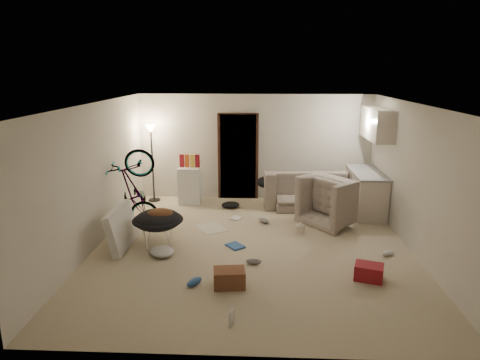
{
  "coord_description": "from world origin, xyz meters",
  "views": [
    {
      "loc": [
        0.1,
        -7.05,
        3.06
      ],
      "look_at": [
        -0.25,
        0.6,
        1.07
      ],
      "focal_mm": 32.0,
      "sensor_mm": 36.0,
      "label": 1
    }
  ],
  "objects_px": {
    "armchair": "(338,205)",
    "juicer": "(300,229)",
    "floor_lamp": "(152,147)",
    "sofa": "(310,192)",
    "kitchen_counter": "(366,193)",
    "drink_case_a": "(229,278)",
    "mini_fridge": "(190,185)",
    "bicycle": "(135,208)",
    "drink_case_b": "(369,272)",
    "tv_box": "(121,228)",
    "saucer_chair": "(158,224)"
  },
  "relations": [
    {
      "from": "armchair",
      "to": "saucer_chair",
      "type": "distance_m",
      "value": 3.68
    },
    {
      "from": "armchair",
      "to": "juicer",
      "type": "distance_m",
      "value": 1.14
    },
    {
      "from": "tv_box",
      "to": "bicycle",
      "type": "bearing_deg",
      "value": 90.46
    },
    {
      "from": "floor_lamp",
      "to": "kitchen_counter",
      "type": "relative_size",
      "value": 1.21
    },
    {
      "from": "sofa",
      "to": "drink_case_a",
      "type": "relative_size",
      "value": 4.74
    },
    {
      "from": "floor_lamp",
      "to": "drink_case_b",
      "type": "bearing_deg",
      "value": -42.3
    },
    {
      "from": "sofa",
      "to": "saucer_chair",
      "type": "relative_size",
      "value": 2.37
    },
    {
      "from": "drink_case_a",
      "to": "drink_case_b",
      "type": "xyz_separation_m",
      "value": [
        2.07,
        0.3,
        -0.01
      ]
    },
    {
      "from": "armchair",
      "to": "bicycle",
      "type": "relative_size",
      "value": 0.66
    },
    {
      "from": "kitchen_counter",
      "to": "juicer",
      "type": "xyz_separation_m",
      "value": [
        -1.53,
        -1.34,
        -0.34
      ]
    },
    {
      "from": "mini_fridge",
      "to": "drink_case_a",
      "type": "height_order",
      "value": "mini_fridge"
    },
    {
      "from": "sofa",
      "to": "tv_box",
      "type": "xyz_separation_m",
      "value": [
        -3.58,
        -2.56,
        0.05
      ]
    },
    {
      "from": "drink_case_a",
      "to": "drink_case_b",
      "type": "bearing_deg",
      "value": 1.5
    },
    {
      "from": "drink_case_a",
      "to": "tv_box",
      "type": "bearing_deg",
      "value": 139.36
    },
    {
      "from": "saucer_chair",
      "to": "tv_box",
      "type": "xyz_separation_m",
      "value": [
        -0.62,
        -0.14,
        -0.02
      ]
    },
    {
      "from": "drink_case_b",
      "to": "floor_lamp",
      "type": "bearing_deg",
      "value": 155.72
    },
    {
      "from": "mini_fridge",
      "to": "juicer",
      "type": "relative_size",
      "value": 3.41
    },
    {
      "from": "bicycle",
      "to": "floor_lamp",
      "type": "bearing_deg",
      "value": -1.46
    },
    {
      "from": "kitchen_counter",
      "to": "armchair",
      "type": "bearing_deg",
      "value": -139.51
    },
    {
      "from": "kitchen_counter",
      "to": "drink_case_a",
      "type": "bearing_deg",
      "value": -128.51
    },
    {
      "from": "saucer_chair",
      "to": "juicer",
      "type": "relative_size",
      "value": 3.59
    },
    {
      "from": "tv_box",
      "to": "drink_case_a",
      "type": "xyz_separation_m",
      "value": [
        1.99,
        -1.33,
        -0.23
      ]
    },
    {
      "from": "kitchen_counter",
      "to": "drink_case_a",
      "type": "xyz_separation_m",
      "value": [
        -2.74,
        -3.44,
        -0.31
      ]
    },
    {
      "from": "sofa",
      "to": "juicer",
      "type": "xyz_separation_m",
      "value": [
        -0.38,
        -1.79,
        -0.21
      ]
    },
    {
      "from": "bicycle",
      "to": "drink_case_b",
      "type": "xyz_separation_m",
      "value": [
        4.06,
        -1.92,
        -0.31
      ]
    },
    {
      "from": "floor_lamp",
      "to": "sofa",
      "type": "bearing_deg",
      "value": -3.11
    },
    {
      "from": "mini_fridge",
      "to": "drink_case_b",
      "type": "bearing_deg",
      "value": -49.6
    },
    {
      "from": "kitchen_counter",
      "to": "bicycle",
      "type": "height_order",
      "value": "bicycle"
    },
    {
      "from": "floor_lamp",
      "to": "drink_case_a",
      "type": "height_order",
      "value": "floor_lamp"
    },
    {
      "from": "bicycle",
      "to": "juicer",
      "type": "bearing_deg",
      "value": -96.64
    },
    {
      "from": "mini_fridge",
      "to": "saucer_chair",
      "type": "height_order",
      "value": "mini_fridge"
    },
    {
      "from": "bicycle",
      "to": "drink_case_b",
      "type": "bearing_deg",
      "value": -119.81
    },
    {
      "from": "floor_lamp",
      "to": "tv_box",
      "type": "xyz_separation_m",
      "value": [
        0.1,
        -2.76,
        -0.95
      ]
    },
    {
      "from": "armchair",
      "to": "mini_fridge",
      "type": "xyz_separation_m",
      "value": [
        -3.24,
        1.15,
        0.07
      ]
    },
    {
      "from": "armchair",
      "to": "drink_case_a",
      "type": "distance_m",
      "value": 3.51
    },
    {
      "from": "kitchen_counter",
      "to": "drink_case_b",
      "type": "bearing_deg",
      "value": -102.02
    },
    {
      "from": "kitchen_counter",
      "to": "tv_box",
      "type": "distance_m",
      "value": 5.18
    },
    {
      "from": "floor_lamp",
      "to": "sofa",
      "type": "xyz_separation_m",
      "value": [
        3.68,
        -0.2,
        -1.0
      ]
    },
    {
      "from": "mini_fridge",
      "to": "saucer_chair",
      "type": "distance_m",
      "value": 2.52
    },
    {
      "from": "juicer",
      "to": "drink_case_b",
      "type": "bearing_deg",
      "value": -64.47
    },
    {
      "from": "bicycle",
      "to": "juicer",
      "type": "xyz_separation_m",
      "value": [
        3.2,
        -0.12,
        -0.33
      ]
    },
    {
      "from": "drink_case_b",
      "to": "armchair",
      "type": "bearing_deg",
      "value": 108.74
    },
    {
      "from": "sofa",
      "to": "juicer",
      "type": "relative_size",
      "value": 8.52
    },
    {
      "from": "floor_lamp",
      "to": "drink_case_b",
      "type": "height_order",
      "value": "floor_lamp"
    },
    {
      "from": "floor_lamp",
      "to": "saucer_chair",
      "type": "xyz_separation_m",
      "value": [
        0.72,
        -2.62,
        -0.93
      ]
    },
    {
      "from": "armchair",
      "to": "tv_box",
      "type": "height_order",
      "value": "tv_box"
    },
    {
      "from": "bicycle",
      "to": "tv_box",
      "type": "height_order",
      "value": "bicycle"
    },
    {
      "from": "drink_case_a",
      "to": "bicycle",
      "type": "bearing_deg",
      "value": 125.06
    },
    {
      "from": "mini_fridge",
      "to": "juicer",
      "type": "bearing_deg",
      "value": -39.22
    },
    {
      "from": "sofa",
      "to": "armchair",
      "type": "xyz_separation_m",
      "value": [
        0.45,
        -1.05,
        0.04
      ]
    }
  ]
}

